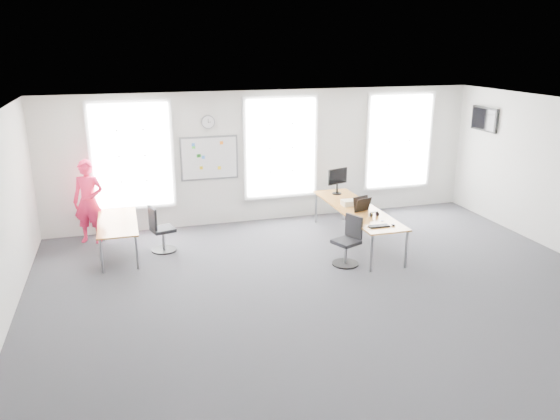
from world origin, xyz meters
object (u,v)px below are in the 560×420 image
object	(u,v)px
keyboard	(379,226)
person	(89,202)
headphones	(374,214)
monitor	(337,179)
chair_right	(348,243)
chair_left	(160,232)
desk_right	(357,210)
desk_left	(118,224)

from	to	relation	value
keyboard	person	bearing A→B (deg)	150.98
headphones	monitor	xyz separation A→B (m)	(-0.08, 1.73, 0.31)
chair_right	chair_left	distance (m)	3.71
chair_right	headphones	size ratio (longest dim) A/B	5.44
desk_right	desk_left	bearing A→B (deg)	171.46
keyboard	chair_right	bearing A→B (deg)	160.19
chair_right	chair_left	size ratio (longest dim) A/B	1.00
headphones	monitor	size ratio (longest dim) A/B	0.29
headphones	monitor	distance (m)	1.76
person	keyboard	bearing A→B (deg)	-9.52
person	monitor	xyz separation A→B (m)	(5.30, -0.47, 0.23)
monitor	headphones	bearing A→B (deg)	-106.00
chair_right	person	world-z (taller)	person
desk_left	chair_left	distance (m)	0.83
desk_left	chair_left	world-z (taller)	chair_left
headphones	monitor	bearing A→B (deg)	94.79
desk_left	desk_right	bearing A→B (deg)	-8.54
headphones	person	bearing A→B (deg)	159.91
desk_left	chair_right	distance (m)	4.48
person	headphones	xyz separation A→B (m)	(5.38, -2.20, -0.08)
desk_right	person	world-z (taller)	person
desk_right	desk_left	distance (m)	4.79
person	monitor	size ratio (longest dim) A/B	2.98
monitor	desk_right	bearing A→B (deg)	-109.37
desk_left	chair_right	size ratio (longest dim) A/B	1.98
monitor	chair_left	bearing A→B (deg)	168.45
desk_left	keyboard	bearing A→B (deg)	-22.26
desk_right	chair_left	distance (m)	4.00
desk_left	chair_left	xyz separation A→B (m)	(0.80, -0.08, -0.21)
desk_left	keyboard	world-z (taller)	keyboard
desk_left	headphones	bearing A→B (deg)	-15.21
person	headphones	bearing A→B (deg)	-3.54
monitor	chair_right	bearing A→B (deg)	-124.97
desk_left	keyboard	size ratio (longest dim) A/B	4.61
chair_right	person	size ratio (longest dim) A/B	0.54
desk_right	chair_left	world-z (taller)	chair_left
chair_left	keyboard	world-z (taller)	chair_left
desk_right	headphones	world-z (taller)	headphones
desk_left	chair_left	bearing A→B (deg)	-5.42
chair_left	monitor	distance (m)	4.04
chair_right	desk_left	bearing A→B (deg)	-135.31
chair_left	desk_left	bearing A→B (deg)	69.99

